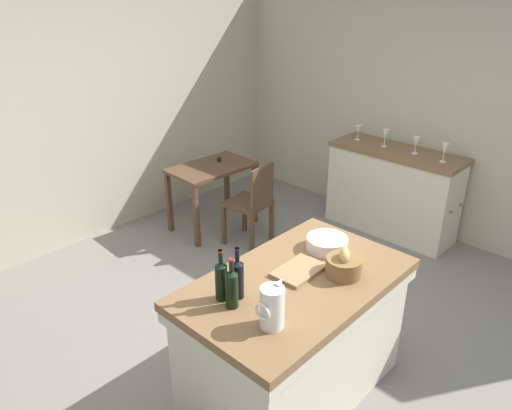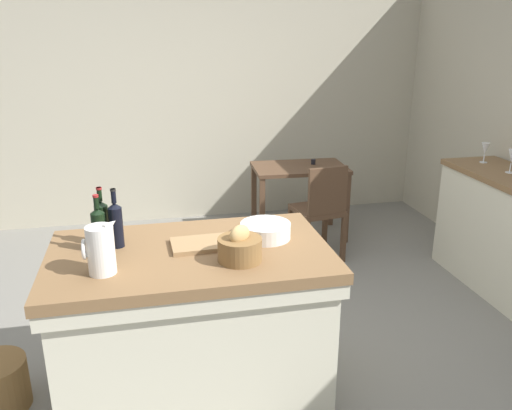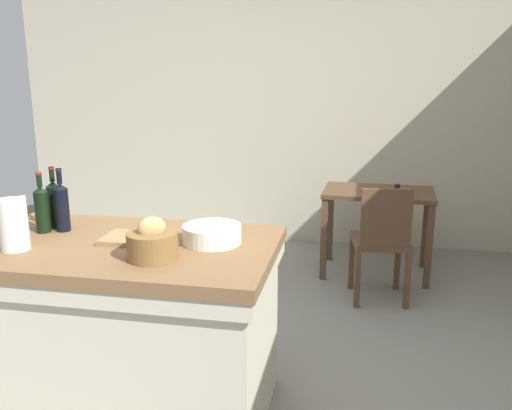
% 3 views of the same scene
% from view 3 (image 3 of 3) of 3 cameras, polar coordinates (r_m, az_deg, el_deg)
% --- Properties ---
extents(ground_plane, '(6.76, 6.76, 0.00)m').
position_cam_3_polar(ground_plane, '(3.30, -4.83, -16.88)').
color(ground_plane, slate).
extents(wall_back, '(5.32, 0.12, 2.60)m').
position_cam_3_polar(wall_back, '(5.39, 2.44, 9.85)').
color(wall_back, '#B2AA93').
rests_on(wall_back, ground).
extents(island_table, '(1.48, 0.88, 0.90)m').
position_cam_3_polar(island_table, '(2.79, -13.66, -12.05)').
color(island_table, brown).
rests_on(island_table, ground).
extents(writing_desk, '(0.93, 0.60, 0.78)m').
position_cam_3_polar(writing_desk, '(4.61, 12.82, 0.08)').
color(writing_desk, '#513826').
rests_on(writing_desk, ground).
extents(wooden_chair, '(0.45, 0.45, 0.90)m').
position_cam_3_polar(wooden_chair, '(4.07, 13.20, -3.61)').
color(wooden_chair, '#513826').
rests_on(wooden_chair, ground).
extents(pitcher, '(0.17, 0.13, 0.28)m').
position_cam_3_polar(pitcher, '(2.67, -24.42, -1.84)').
color(pitcher, silver).
rests_on(pitcher, island_table).
extents(wash_bowl, '(0.28, 0.28, 0.09)m').
position_cam_3_polar(wash_bowl, '(2.56, -4.70, -3.10)').
color(wash_bowl, silver).
rests_on(wash_bowl, island_table).
extents(bread_basket, '(0.22, 0.22, 0.19)m').
position_cam_3_polar(bread_basket, '(2.37, -10.94, -4.02)').
color(bread_basket, brown).
rests_on(bread_basket, island_table).
extents(cutting_board, '(0.34, 0.23, 0.02)m').
position_cam_3_polar(cutting_board, '(2.64, -12.40, -3.52)').
color(cutting_board, '#99754C').
rests_on(cutting_board, island_table).
extents(wine_bottle_dark, '(0.07, 0.07, 0.32)m').
position_cam_3_polar(wine_bottle_dark, '(2.89, -19.94, -0.10)').
color(wine_bottle_dark, black).
rests_on(wine_bottle_dark, island_table).
extents(wine_bottle_amber, '(0.07, 0.07, 0.32)m').
position_cam_3_polar(wine_bottle_amber, '(2.97, -20.63, 0.20)').
color(wine_bottle_amber, black).
rests_on(wine_bottle_amber, island_table).
extents(wine_bottle_green, '(0.07, 0.07, 0.31)m').
position_cam_3_polar(wine_bottle_green, '(2.90, -21.79, -0.32)').
color(wine_bottle_green, black).
rests_on(wine_bottle_green, island_table).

